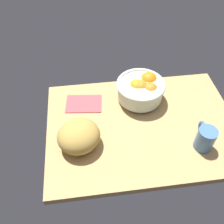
{
  "coord_description": "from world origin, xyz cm",
  "views": [
    {
      "loc": [
        -21.3,
        -64.1,
        81.73
      ],
      "look_at": [
        -12.36,
        3.95,
        5.0
      ],
      "focal_mm": 40.14,
      "sensor_mm": 36.0,
      "label": 1
    }
  ],
  "objects": [
    {
      "name": "mug",
      "position": [
        20.74,
        -13.54,
        4.86
      ],
      "size": [
        7.01,
        11.55,
        9.72
      ],
      "color": "#446DA2",
      "rests_on": "ground"
    },
    {
      "name": "bread_loaf",
      "position": [
        -26.43,
        -6.82,
        5.35
      ],
      "size": [
        21.52,
        21.14,
        10.7
      ],
      "primitive_type": "ellipsoid",
      "rotation": [
        0.0,
        0.0,
        0.44
      ],
      "color": "#B38F41",
      "rests_on": "ground"
    },
    {
      "name": "fruit_bowl",
      "position": [
        2.2,
        14.98,
        6.16
      ],
      "size": [
        21.51,
        21.51,
        11.05
      ],
      "color": "silver",
      "rests_on": "ground"
    },
    {
      "name": "ground_plane",
      "position": [
        0.0,
        0.0,
        -1.5
      ],
      "size": [
        79.57,
        56.43,
        3.0
      ],
      "primitive_type": "cube",
      "color": "tan"
    },
    {
      "name": "napkin_folded",
      "position": [
        -23.78,
        14.85,
        0.41
      ],
      "size": [
        16.94,
        12.59,
        0.82
      ],
      "primitive_type": "cube",
      "rotation": [
        0.0,
        0.0,
        -0.11
      ],
      "color": "#B9494F",
      "rests_on": "ground"
    }
  ]
}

